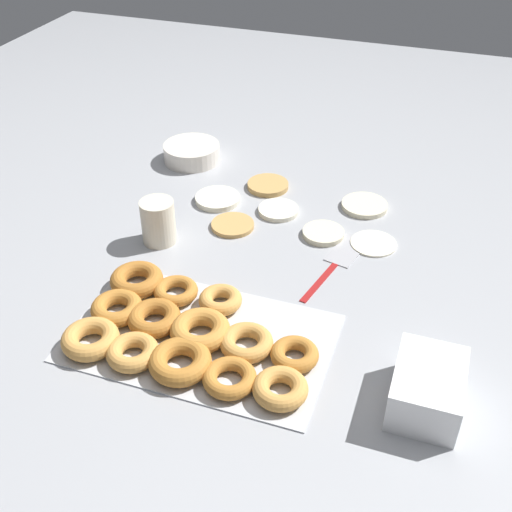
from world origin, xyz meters
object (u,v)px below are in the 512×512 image
(batter_bowl, at_px, (192,153))
(container_stack, at_px, (427,388))
(pancake_0, at_px, (323,233))
(donut_tray, at_px, (184,333))
(pancake_6, at_px, (218,199))
(paper_cup, at_px, (158,222))
(pancake_3, at_px, (233,225))
(pancake_2, at_px, (268,185))
(pancake_1, at_px, (365,205))
(spatula, at_px, (342,256))
(pancake_5, at_px, (374,243))
(pancake_4, at_px, (278,210))

(batter_bowl, distance_m, container_stack, 1.00)
(pancake_0, bearing_deg, donut_tray, -110.90)
(pancake_6, distance_m, paper_cup, 0.22)
(batter_bowl, xyz_separation_m, paper_cup, (0.09, -0.39, 0.03))
(pancake_3, distance_m, donut_tray, 0.40)
(pancake_2, bearing_deg, paper_cup, -117.16)
(pancake_1, height_order, spatula, pancake_1)
(pancake_0, bearing_deg, pancake_6, 167.84)
(pancake_0, distance_m, paper_cup, 0.38)
(pancake_5, bearing_deg, pancake_1, 108.83)
(pancake_3, bearing_deg, pancake_0, 9.22)
(pancake_6, bearing_deg, pancake_4, 0.34)
(container_stack, relative_size, spatula, 0.57)
(paper_cup, bearing_deg, donut_tray, -56.37)
(donut_tray, relative_size, spatula, 1.78)
(pancake_0, relative_size, pancake_6, 0.86)
(pancake_2, height_order, pancake_4, pancake_2)
(donut_tray, xyz_separation_m, container_stack, (0.45, -0.01, 0.02))
(pancake_3, height_order, donut_tray, donut_tray)
(paper_cup, xyz_separation_m, spatula, (0.41, 0.07, -0.05))
(pancake_6, distance_m, donut_tray, 0.51)
(pancake_5, relative_size, batter_bowl, 0.68)
(pancake_1, relative_size, batter_bowl, 0.73)
(pancake_4, bearing_deg, spatula, -35.07)
(spatula, bearing_deg, paper_cup, 112.92)
(pancake_6, height_order, spatula, pancake_6)
(pancake_0, distance_m, pancake_1, 0.17)
(pancake_1, bearing_deg, pancake_0, -113.36)
(pancake_0, bearing_deg, container_stack, -56.76)
(pancake_4, height_order, container_stack, container_stack)
(pancake_2, xyz_separation_m, pancake_4, (0.06, -0.11, -0.00))
(pancake_1, xyz_separation_m, pancake_4, (-0.20, -0.09, -0.00))
(pancake_3, bearing_deg, spatula, -7.33)
(paper_cup, relative_size, spatula, 0.38)
(pancake_3, height_order, container_stack, container_stack)
(batter_bowl, bearing_deg, pancake_3, -50.74)
(pancake_0, relative_size, spatula, 0.35)
(pancake_3, bearing_deg, donut_tray, -82.67)
(pancake_1, height_order, paper_cup, paper_cup)
(pancake_1, xyz_separation_m, donut_tray, (-0.23, -0.58, 0.01))
(donut_tray, relative_size, batter_bowl, 3.15)
(paper_cup, bearing_deg, spatula, 10.03)
(pancake_2, relative_size, donut_tray, 0.22)
(pancake_2, bearing_deg, container_stack, -51.73)
(batter_bowl, height_order, paper_cup, paper_cup)
(spatula, bearing_deg, pancake_0, 53.60)
(pancake_4, distance_m, pancake_6, 0.16)
(pancake_3, distance_m, pancake_6, 0.12)
(pancake_4, height_order, donut_tray, donut_tray)
(pancake_3, height_order, pancake_4, pancake_4)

